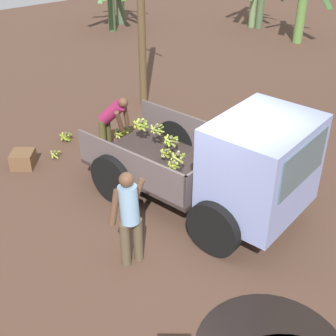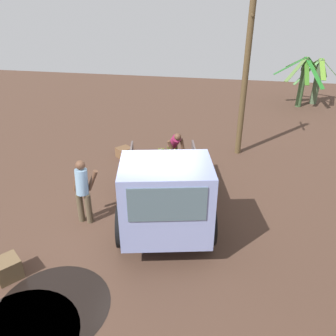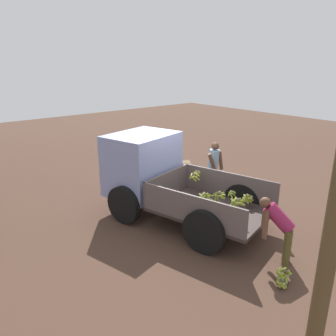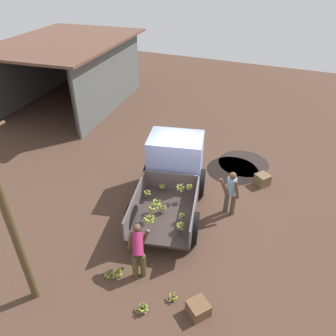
{
  "view_description": "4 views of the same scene",
  "coord_description": "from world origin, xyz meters",
  "px_view_note": "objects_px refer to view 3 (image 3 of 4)",
  "views": [
    {
      "loc": [
        5.02,
        -4.56,
        5.36
      ],
      "look_at": [
        -0.49,
        -0.41,
        1.07
      ],
      "focal_mm": 50.0,
      "sensor_mm": 36.0,
      "label": 1
    },
    {
      "loc": [
        6.36,
        1.8,
        4.97
      ],
      "look_at": [
        -1.38,
        0.24,
        0.96
      ],
      "focal_mm": 35.0,
      "sensor_mm": 36.0,
      "label": 2
    },
    {
      "loc": [
        -6.26,
        5.57,
        3.93
      ],
      "look_at": [
        -0.61,
        0.8,
        1.53
      ],
      "focal_mm": 35.0,
      "sensor_mm": 36.0,
      "label": 3
    },
    {
      "loc": [
        -8.41,
        -3.04,
        7.37
      ],
      "look_at": [
        -0.15,
        0.54,
        1.4
      ],
      "focal_mm": 35.0,
      "sensor_mm": 36.0,
      "label": 4
    }
  ],
  "objects_px": {
    "banana_bunch_on_ground_2": "(284,274)",
    "person_worker_loading": "(279,226)",
    "banana_bunch_on_ground_0": "(282,283)",
    "banana_bunch_on_ground_3": "(327,245)",
    "wooden_crate_1": "(184,167)",
    "cargo_truck": "(155,173)",
    "person_foreground_visitor": "(214,166)"
  },
  "relations": [
    {
      "from": "banana_bunch_on_ground_3",
      "to": "wooden_crate_1",
      "type": "bearing_deg",
      "value": -11.31
    },
    {
      "from": "wooden_crate_1",
      "to": "banana_bunch_on_ground_2",
      "type": "bearing_deg",
      "value": 154.07
    },
    {
      "from": "cargo_truck",
      "to": "banana_bunch_on_ground_0",
      "type": "bearing_deg",
      "value": 163.29
    },
    {
      "from": "person_worker_loading",
      "to": "banana_bunch_on_ground_2",
      "type": "xyz_separation_m",
      "value": [
        -0.46,
        0.44,
        -0.67
      ]
    },
    {
      "from": "banana_bunch_on_ground_2",
      "to": "person_worker_loading",
      "type": "bearing_deg",
      "value": -43.75
    },
    {
      "from": "banana_bunch_on_ground_0",
      "to": "wooden_crate_1",
      "type": "bearing_deg",
      "value": -27.3
    },
    {
      "from": "banana_bunch_on_ground_3",
      "to": "wooden_crate_1",
      "type": "relative_size",
      "value": 0.52
    },
    {
      "from": "cargo_truck",
      "to": "wooden_crate_1",
      "type": "height_order",
      "value": "cargo_truck"
    },
    {
      "from": "cargo_truck",
      "to": "wooden_crate_1",
      "type": "relative_size",
      "value": 9.64
    },
    {
      "from": "person_foreground_visitor",
      "to": "person_worker_loading",
      "type": "xyz_separation_m",
      "value": [
        -3.27,
        1.66,
        -0.13
      ]
    },
    {
      "from": "banana_bunch_on_ground_3",
      "to": "wooden_crate_1",
      "type": "distance_m",
      "value": 6.0
    },
    {
      "from": "banana_bunch_on_ground_2",
      "to": "banana_bunch_on_ground_3",
      "type": "distance_m",
      "value": 1.66
    },
    {
      "from": "banana_bunch_on_ground_0",
      "to": "wooden_crate_1",
      "type": "xyz_separation_m",
      "value": [
        5.93,
        -3.06,
        0.12
      ]
    },
    {
      "from": "wooden_crate_1",
      "to": "person_foreground_visitor",
      "type": "bearing_deg",
      "value": 160.61
    },
    {
      "from": "person_worker_loading",
      "to": "banana_bunch_on_ground_0",
      "type": "bearing_deg",
      "value": 100.43
    },
    {
      "from": "person_foreground_visitor",
      "to": "banana_bunch_on_ground_3",
      "type": "bearing_deg",
      "value": -1.97
    },
    {
      "from": "person_foreground_visitor",
      "to": "wooden_crate_1",
      "type": "distance_m",
      "value": 2.35
    },
    {
      "from": "banana_bunch_on_ground_0",
      "to": "banana_bunch_on_ground_3",
      "type": "xyz_separation_m",
      "value": [
        0.05,
        -1.89,
        0.02
      ]
    },
    {
      "from": "person_foreground_visitor",
      "to": "person_worker_loading",
      "type": "height_order",
      "value": "person_foreground_visitor"
    },
    {
      "from": "cargo_truck",
      "to": "person_worker_loading",
      "type": "relative_size",
      "value": 3.26
    },
    {
      "from": "banana_bunch_on_ground_0",
      "to": "wooden_crate_1",
      "type": "distance_m",
      "value": 6.68
    },
    {
      "from": "cargo_truck",
      "to": "banana_bunch_on_ground_2",
      "type": "distance_m",
      "value": 4.06
    },
    {
      "from": "banana_bunch_on_ground_0",
      "to": "banana_bunch_on_ground_3",
      "type": "bearing_deg",
      "value": -88.42
    },
    {
      "from": "wooden_crate_1",
      "to": "cargo_truck",
      "type": "bearing_deg",
      "value": 123.75
    },
    {
      "from": "banana_bunch_on_ground_0",
      "to": "person_foreground_visitor",
      "type": "bearing_deg",
      "value": -31.24
    },
    {
      "from": "banana_bunch_on_ground_3",
      "to": "cargo_truck",
      "type": "bearing_deg",
      "value": 22.63
    },
    {
      "from": "cargo_truck",
      "to": "banana_bunch_on_ground_3",
      "type": "xyz_separation_m",
      "value": [
        -3.99,
        -1.66,
        -1.0
      ]
    },
    {
      "from": "cargo_truck",
      "to": "person_worker_loading",
      "type": "height_order",
      "value": "cargo_truck"
    },
    {
      "from": "person_worker_loading",
      "to": "wooden_crate_1",
      "type": "height_order",
      "value": "person_worker_loading"
    },
    {
      "from": "person_worker_loading",
      "to": "banana_bunch_on_ground_3",
      "type": "bearing_deg",
      "value": -142.1
    },
    {
      "from": "person_worker_loading",
      "to": "wooden_crate_1",
      "type": "xyz_separation_m",
      "value": [
        5.38,
        -2.4,
        -0.59
      ]
    },
    {
      "from": "person_foreground_visitor",
      "to": "wooden_crate_1",
      "type": "relative_size",
      "value": 3.59
    }
  ]
}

